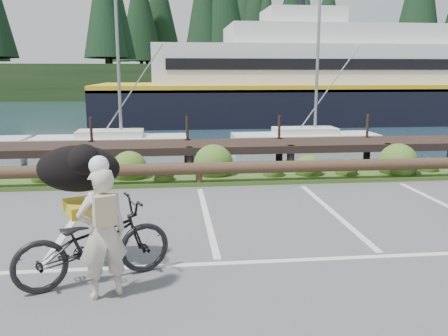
% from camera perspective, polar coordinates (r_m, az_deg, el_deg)
% --- Properties ---
extents(ground, '(72.00, 72.00, 0.00)m').
position_cam_1_polar(ground, '(7.63, -0.96, -10.30)').
color(ground, '#4D4D4F').
extents(harbor_backdrop, '(170.00, 160.00, 30.00)m').
position_cam_1_polar(harbor_backdrop, '(85.57, -5.70, 9.50)').
color(harbor_backdrop, '#1A2E3F').
rests_on(harbor_backdrop, ground).
extents(vegetation_strip, '(34.00, 1.60, 0.10)m').
position_cam_1_polar(vegetation_strip, '(12.68, -3.21, -1.21)').
color(vegetation_strip, '#3D5B21').
rests_on(vegetation_strip, ground).
extents(log_rail, '(32.00, 0.30, 0.60)m').
position_cam_1_polar(log_rail, '(12.01, -3.02, -2.18)').
color(log_rail, '#443021').
rests_on(log_rail, ground).
extents(bicycle, '(2.26, 1.52, 1.12)m').
position_cam_1_polar(bicycle, '(6.73, -15.40, -8.65)').
color(bicycle, black).
rests_on(bicycle, ground).
extents(cyclist, '(0.73, 0.61, 1.69)m').
position_cam_1_polar(cyclist, '(6.18, -14.41, -7.62)').
color(cyclist, beige).
rests_on(cyclist, ground).
extents(dog, '(0.99, 1.31, 0.68)m').
position_cam_1_polar(dog, '(7.14, -17.12, -0.07)').
color(dog, black).
rests_on(dog, bicycle).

